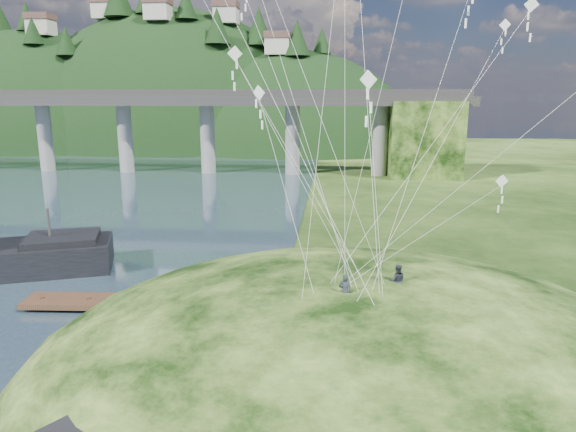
{
  "coord_description": "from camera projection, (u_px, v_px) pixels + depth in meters",
  "views": [
    {
      "loc": [
        6.57,
        -22.25,
        13.55
      ],
      "look_at": [
        4.0,
        6.0,
        7.0
      ],
      "focal_mm": 32.0,
      "sensor_mm": 36.0,
      "label": 1
    }
  ],
  "objects": [
    {
      "name": "ground",
      "position": [
        196.0,
        380.0,
        25.22
      ],
      "size": [
        320.0,
        320.0,
        0.0
      ],
      "primitive_type": "plane",
      "color": "black",
      "rests_on": "ground"
    },
    {
      "name": "grass_hill",
      "position": [
        357.0,
        393.0,
        26.79
      ],
      "size": [
        36.0,
        32.0,
        13.0
      ],
      "color": "black",
      "rests_on": "ground"
    },
    {
      "name": "bridge",
      "position": [
        153.0,
        119.0,
        93.36
      ],
      "size": [
        160.0,
        11.0,
        15.0
      ],
      "color": "#2D2B2B",
      "rests_on": "ground"
    },
    {
      "name": "far_ridge",
      "position": [
        162.0,
        172.0,
        149.29
      ],
      "size": [
        153.0,
        70.0,
        94.5
      ],
      "color": "black",
      "rests_on": "ground"
    },
    {
      "name": "wooden_dock",
      "position": [
        136.0,
        302.0,
        33.69
      ],
      "size": [
        14.79,
        3.18,
        1.05
      ],
      "color": "#3D2519",
      "rests_on": "ground"
    },
    {
      "name": "kite_flyers",
      "position": [
        380.0,
        268.0,
        24.03
      ],
      "size": [
        3.29,
        2.24,
        1.68
      ],
      "color": "#282C35",
      "rests_on": "ground"
    }
  ]
}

